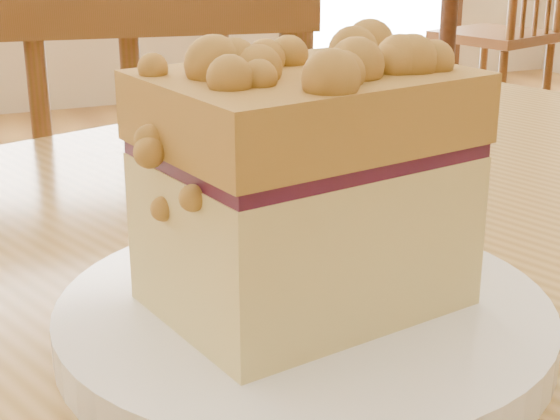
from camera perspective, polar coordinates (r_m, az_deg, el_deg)
name	(u,v)px	position (r m, az deg, el deg)	size (l,w,h in m)	color
cafe_chair_main	(138,325)	(1.10, -9.43, -7.58)	(0.47, 0.47, 0.90)	brown
cafe_chair_second	(504,32)	(3.80, 14.64, 11.36)	(0.52, 0.52, 0.92)	brown
plate	(304,320)	(0.42, 1.60, -7.31)	(0.24, 0.24, 0.02)	white
cake_slice	(304,178)	(0.39, 1.57, 2.13)	(0.16, 0.13, 0.13)	#D3C677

